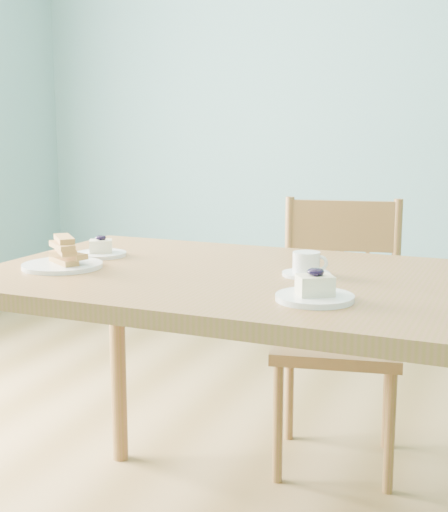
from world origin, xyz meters
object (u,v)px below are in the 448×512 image
object	(u,v)px
dining_table	(267,306)
dining_chair	(338,331)
cheesecake_plate_near	(315,292)
biscotti_plate	(62,258)
coffee_cup	(307,266)
cheesecake_plate_far	(101,251)

from	to	relation	value
dining_table	dining_chair	world-z (taller)	dining_chair
cheesecake_plate_near	biscotti_plate	distance (m)	0.75
coffee_cup	cheesecake_plate_far	bearing A→B (deg)	171.03
cheesecake_plate_near	cheesecake_plate_far	distance (m)	0.80
cheesecake_plate_near	coffee_cup	bearing A→B (deg)	109.00
biscotti_plate	dining_chair	bearing A→B (deg)	52.70
biscotti_plate	dining_table	bearing A→B (deg)	10.84
dining_table	biscotti_plate	world-z (taller)	biscotti_plate
cheesecake_plate_near	cheesecake_plate_far	xyz separation A→B (m)	(-0.74, 0.31, -0.00)
dining_table	coffee_cup	world-z (taller)	coffee_cup
dining_table	cheesecake_plate_near	distance (m)	0.30
dining_table	cheesecake_plate_near	xyz separation A→B (m)	(0.18, -0.22, 0.10)
dining_table	dining_chair	distance (m)	0.73
coffee_cup	dining_table	bearing A→B (deg)	-163.26
dining_table	cheesecake_plate_far	world-z (taller)	cheesecake_plate_far
dining_table	dining_chair	size ratio (longest dim) A/B	1.64
coffee_cup	biscotti_plate	bearing A→B (deg)	-172.11
coffee_cup	dining_chair	bearing A→B (deg)	90.07
cheesecake_plate_far	biscotti_plate	bearing A→B (deg)	-91.44
cheesecake_plate_far	coffee_cup	xyz separation A→B (m)	(0.65, -0.05, 0.01)
dining_table	cheesecake_plate_far	size ratio (longest dim) A/B	10.25
cheesecake_plate_far	coffee_cup	distance (m)	0.65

